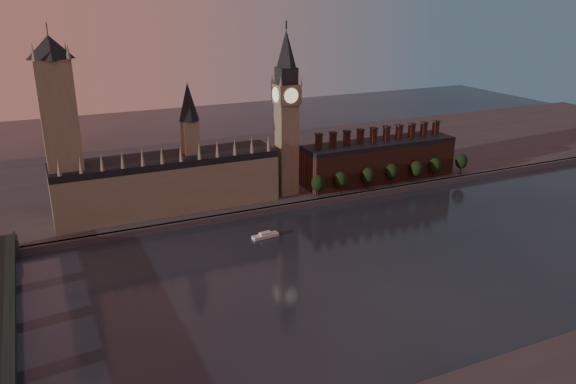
# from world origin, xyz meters

# --- Properties ---
(ground) EXTENTS (900.00, 900.00, 0.00)m
(ground) POSITION_xyz_m (0.00, 0.00, 0.00)
(ground) COLOR black
(ground) RESTS_ON ground
(north_bank) EXTENTS (900.00, 182.00, 4.00)m
(north_bank) POSITION_xyz_m (0.00, 178.04, 2.00)
(north_bank) COLOR #444449
(north_bank) RESTS_ON ground
(palace_of_westminster) EXTENTS (130.00, 30.30, 74.00)m
(palace_of_westminster) POSITION_xyz_m (-64.41, 114.91, 21.63)
(palace_of_westminster) COLOR #80745B
(palace_of_westminster) RESTS_ON north_bank
(victoria_tower) EXTENTS (24.00, 24.00, 108.00)m
(victoria_tower) POSITION_xyz_m (-120.00, 115.00, 59.09)
(victoria_tower) COLOR #80745B
(victoria_tower) RESTS_ON north_bank
(big_ben) EXTENTS (15.00, 15.00, 107.00)m
(big_ben) POSITION_xyz_m (10.00, 110.00, 56.83)
(big_ben) COLOR #80745B
(big_ben) RESTS_ON north_bank
(chimney_block) EXTENTS (110.00, 25.00, 37.00)m
(chimney_block) POSITION_xyz_m (80.00, 110.00, 17.82)
(chimney_block) COLOR #512B1F
(chimney_block) RESTS_ON north_bank
(embankment_tree_0) EXTENTS (8.60, 8.60, 14.88)m
(embankment_tree_0) POSITION_xyz_m (24.38, 93.59, 13.47)
(embankment_tree_0) COLOR black
(embankment_tree_0) RESTS_ON north_bank
(embankment_tree_1) EXTENTS (8.60, 8.60, 14.88)m
(embankment_tree_1) POSITION_xyz_m (41.19, 94.02, 13.47)
(embankment_tree_1) COLOR black
(embankment_tree_1) RESTS_ON north_bank
(embankment_tree_2) EXTENTS (8.60, 8.60, 14.88)m
(embankment_tree_2) POSITION_xyz_m (61.89, 94.41, 13.47)
(embankment_tree_2) COLOR black
(embankment_tree_2) RESTS_ON north_bank
(embankment_tree_3) EXTENTS (8.60, 8.60, 14.88)m
(embankment_tree_3) POSITION_xyz_m (80.99, 95.29, 13.47)
(embankment_tree_3) COLOR black
(embankment_tree_3) RESTS_ON north_bank
(embankment_tree_4) EXTENTS (8.60, 8.60, 14.88)m
(embankment_tree_4) POSITION_xyz_m (100.12, 93.71, 13.47)
(embankment_tree_4) COLOR black
(embankment_tree_4) RESTS_ON north_bank
(embankment_tree_5) EXTENTS (8.60, 8.60, 14.88)m
(embankment_tree_5) POSITION_xyz_m (116.85, 94.78, 13.47)
(embankment_tree_5) COLOR black
(embankment_tree_5) RESTS_ON north_bank
(embankment_tree_6) EXTENTS (8.60, 8.60, 14.88)m
(embankment_tree_6) POSITION_xyz_m (139.95, 94.77, 13.47)
(embankment_tree_6) COLOR black
(embankment_tree_6) RESTS_ON north_bank
(river_boat) EXTENTS (15.22, 5.70, 2.98)m
(river_boat) POSITION_xyz_m (-26.27, 58.59, 1.14)
(river_boat) COLOR silver
(river_boat) RESTS_ON ground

